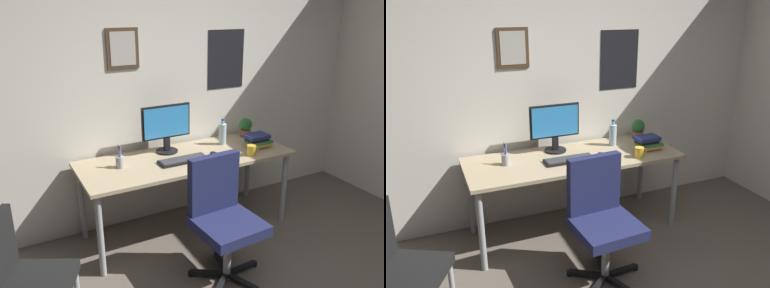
{
  "view_description": "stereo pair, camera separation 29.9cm",
  "coord_description": "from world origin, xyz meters",
  "views": [
    {
      "loc": [
        -1.52,
        -1.18,
        2.0
      ],
      "look_at": [
        -0.04,
        1.61,
        0.88
      ],
      "focal_mm": 37.06,
      "sensor_mm": 36.0,
      "label": 1
    },
    {
      "loc": [
        -1.25,
        -1.31,
        2.0
      ],
      "look_at": [
        -0.04,
        1.61,
        0.88
      ],
      "focal_mm": 37.06,
      "sensor_mm": 36.0,
      "label": 2
    }
  ],
  "objects": [
    {
      "name": "desk",
      "position": [
        -0.04,
        1.71,
        0.66
      ],
      "size": [
        1.89,
        0.71,
        0.73
      ],
      "color": "tan",
      "rests_on": "ground_plane"
    },
    {
      "name": "book_stack_left",
      "position": [
        0.66,
        1.62,
        0.79
      ],
      "size": [
        0.24,
        0.18,
        0.12
      ],
      "color": "gray",
      "rests_on": "desk"
    },
    {
      "name": "side_chair",
      "position": [
        -1.5,
        0.97,
        0.5
      ],
      "size": [
        0.56,
        0.56,
        0.88
      ],
      "color": "black",
      "rests_on": "ground_plane"
    },
    {
      "name": "computer_mouse",
      "position": [
        0.19,
        1.62,
        0.75
      ],
      "size": [
        0.06,
        0.11,
        0.04
      ],
      "color": "black",
      "rests_on": "desk"
    },
    {
      "name": "water_bottle",
      "position": [
        0.42,
        1.85,
        0.83
      ],
      "size": [
        0.07,
        0.07,
        0.25
      ],
      "color": "silver",
      "rests_on": "desk"
    },
    {
      "name": "keyboard",
      "position": [
        -0.11,
        1.63,
        0.74
      ],
      "size": [
        0.43,
        0.15,
        0.03
      ],
      "color": "black",
      "rests_on": "desk"
    },
    {
      "name": "wall_back",
      "position": [
        -0.0,
        2.15,
        1.3
      ],
      "size": [
        4.4,
        0.1,
        2.6
      ],
      "color": "silver",
      "rests_on": "ground_plane"
    },
    {
      "name": "office_chair",
      "position": [
        -0.1,
        1.02,
        0.53
      ],
      "size": [
        0.56,
        0.57,
        0.95
      ],
      "color": "#1E234C",
      "rests_on": "ground_plane"
    },
    {
      "name": "coffee_mug_near",
      "position": [
        0.49,
        1.48,
        0.77
      ],
      "size": [
        0.12,
        0.08,
        0.09
      ],
      "color": "yellow",
      "rests_on": "desk"
    },
    {
      "name": "potted_plant",
      "position": [
        0.74,
        1.93,
        0.83
      ],
      "size": [
        0.13,
        0.13,
        0.2
      ],
      "color": "brown",
      "rests_on": "desk"
    },
    {
      "name": "monitor",
      "position": [
        -0.14,
        1.91,
        0.97
      ],
      "size": [
        0.46,
        0.2,
        0.43
      ],
      "color": "black",
      "rests_on": "desk"
    },
    {
      "name": "pen_cup",
      "position": [
        -0.63,
        1.76,
        0.78
      ],
      "size": [
        0.07,
        0.07,
        0.2
      ],
      "color": "#9EA0A5",
      "rests_on": "desk"
    }
  ]
}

